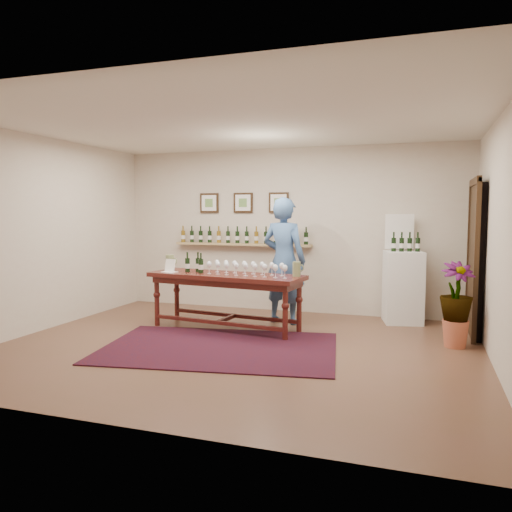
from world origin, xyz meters
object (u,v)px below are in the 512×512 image
(display_pedestal, at_px, (403,287))
(potted_plant, at_px, (456,304))
(tasting_table, at_px, (226,282))
(person, at_px, (284,261))

(display_pedestal, distance_m, potted_plant, 1.45)
(tasting_table, xyz_separation_m, potted_plant, (3.14, 0.00, -0.14))
(display_pedestal, height_order, potted_plant, display_pedestal)
(tasting_table, distance_m, display_pedestal, 2.76)
(potted_plant, bearing_deg, display_pedestal, 118.74)
(person, bearing_deg, potted_plant, 177.00)
(display_pedestal, xyz_separation_m, person, (-1.75, -0.61, 0.41))
(tasting_table, relative_size, display_pedestal, 2.14)
(display_pedestal, bearing_deg, potted_plant, -61.26)
(display_pedestal, relative_size, potted_plant, 1.18)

